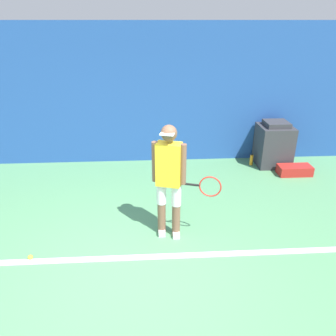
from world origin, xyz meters
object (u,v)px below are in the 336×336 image
tennis_ball (30,257)px  equipment_bag (295,170)px  tennis_player (170,177)px  water_bottle (251,160)px  covered_chair (274,144)px

tennis_ball → equipment_bag: 5.22m
tennis_ball → equipment_bag: bearing=27.1°
tennis_player → water_bottle: (1.98, 2.47, -0.83)m
tennis_ball → water_bottle: 4.88m
tennis_player → water_bottle: 3.28m
tennis_player → equipment_bag: tennis_player is taller
water_bottle → equipment_bag: bearing=-36.2°
water_bottle → covered_chair: bearing=0.6°
tennis_player → covered_chair: size_ratio=1.73×
covered_chair → equipment_bag: covered_chair is taller
tennis_ball → covered_chair: size_ratio=0.07×
covered_chair → equipment_bag: size_ratio=1.45×
tennis_player → water_bottle: tennis_player is taller
covered_chair → equipment_bag: (0.29, -0.56, -0.37)m
covered_chair → water_bottle: covered_chair is taller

